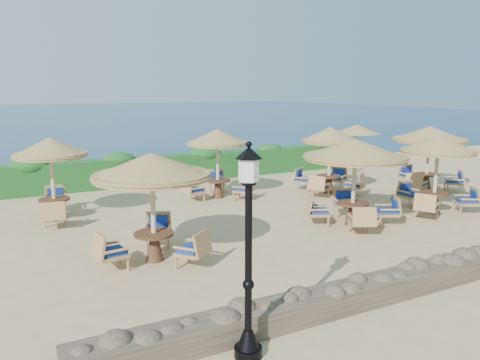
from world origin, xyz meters
TOP-DOWN VIEW (x-y plane):
  - ground at (0.00, 0.00)m, footprint 120.00×120.00m
  - sea at (0.00, 70.00)m, footprint 160.00×160.00m
  - hedge at (0.00, 7.20)m, footprint 18.00×0.90m
  - stone_wall at (0.00, -6.20)m, footprint 15.00×0.65m
  - lamp_post at (-4.80, -6.80)m, footprint 0.44×0.44m
  - extra_parasol at (7.80, 5.20)m, footprint 2.30×2.30m
  - cafe_set_0 at (-4.84, -2.07)m, footprint 2.85×2.84m
  - cafe_set_1 at (1.50, -1.90)m, footprint 3.13×3.13m
  - cafe_set_2 at (4.89, -2.06)m, footprint 2.77×2.62m
  - cafe_set_3 at (-6.57, 2.88)m, footprint 2.26×2.87m
  - cafe_set_4 at (-0.63, 3.36)m, footprint 2.62×2.74m
  - cafe_set_5 at (3.69, 2.09)m, footprint 2.74×2.74m
  - cafe_set_6 at (7.50, 0.55)m, footprint 2.94×2.94m

SIDE VIEW (x-z plane):
  - ground at x=0.00m, z-range 0.00..0.00m
  - sea at x=0.00m, z-range 0.00..0.00m
  - stone_wall at x=0.00m, z-range 0.00..0.44m
  - hedge at x=0.00m, z-range 0.00..1.20m
  - lamp_post at x=-4.80m, z-range -0.10..3.21m
  - cafe_set_5 at x=3.69m, z-range 0.32..2.98m
  - cafe_set_4 at x=-0.63m, z-range 0.46..3.12m
  - cafe_set_2 at x=4.89m, z-range 0.48..3.14m
  - cafe_set_3 at x=-6.57m, z-range 0.56..3.21m
  - cafe_set_1 at x=1.50m, z-range 0.57..3.23m
  - cafe_set_0 at x=-4.84m, z-range 0.59..3.24m
  - cafe_set_6 at x=7.50m, z-range 0.61..3.27m
  - extra_parasol at x=7.80m, z-range 0.97..3.37m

